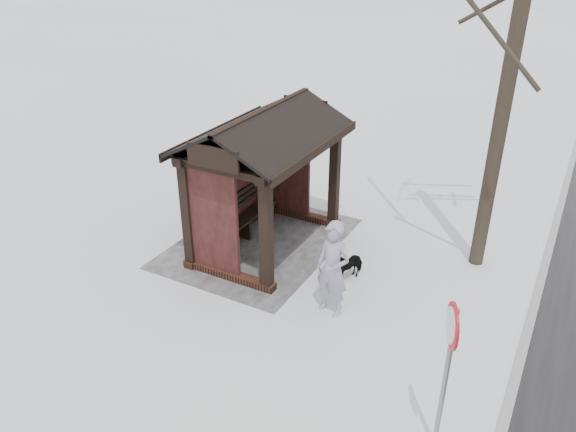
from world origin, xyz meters
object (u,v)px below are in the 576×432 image
at_px(dog, 346,264).
at_px(road_sign, 449,349).
at_px(bus_shelter, 258,151).
at_px(pedestrian, 333,269).

bearing_deg(dog, road_sign, -28.49).
xyz_separation_m(bus_shelter, road_sign, (3.56, 4.88, -0.49)).
relative_size(bus_shelter, road_sign, 1.55).
distance_m(bus_shelter, pedestrian, 3.11).
bearing_deg(bus_shelter, pedestrian, 58.09).
xyz_separation_m(dog, road_sign, (3.21, 2.69, 1.36)).
relative_size(pedestrian, dog, 2.47).
distance_m(dog, road_sign, 4.40).
bearing_deg(bus_shelter, dog, 81.14).
xyz_separation_m(pedestrian, road_sign, (2.05, 2.47, 0.76)).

